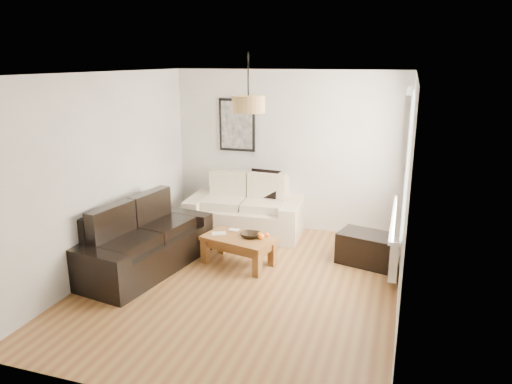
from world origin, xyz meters
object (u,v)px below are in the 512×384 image
(sofa_leather, at_px, (143,238))
(ottoman, at_px, (367,248))
(coffee_table, at_px, (239,251))
(loveseat_cream, at_px, (245,206))

(sofa_leather, relative_size, ottoman, 2.62)
(sofa_leather, height_order, coffee_table, sofa_leather)
(coffee_table, distance_m, ottoman, 1.79)
(ottoman, bearing_deg, coffee_table, -161.23)
(loveseat_cream, xyz_separation_m, ottoman, (2.02, -0.65, -0.24))
(loveseat_cream, relative_size, sofa_leather, 0.91)
(loveseat_cream, distance_m, sofa_leather, 1.93)
(loveseat_cream, height_order, coffee_table, loveseat_cream)
(sofa_leather, distance_m, ottoman, 3.08)
(sofa_leather, xyz_separation_m, coffee_table, (1.19, 0.50, -0.23))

